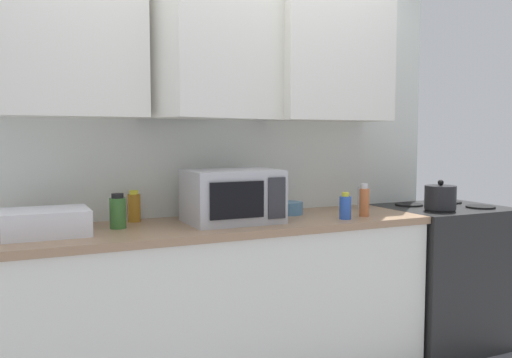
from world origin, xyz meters
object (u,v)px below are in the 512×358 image
object	(u,v)px
microwave	(232,196)
bottle_amber_vinegar	(134,207)
kettle	(440,197)
stove_range	(442,275)
bottle_blue_cleaner	(345,207)
bottle_clear_tall	(363,198)
bottle_green_oil	(118,212)
bowl_ceramic_small	(289,208)
dish_rack	(46,222)
bottle_spice_jar	(364,201)

from	to	relation	value
microwave	bottle_amber_vinegar	size ratio (longest dim) A/B	2.85
kettle	stove_range	bearing A→B (deg)	39.47
bottle_amber_vinegar	bottle_blue_cleaner	xyz separation A→B (m)	(1.08, -0.40, -0.01)
microwave	bottle_blue_cleaner	world-z (taller)	microwave
bottle_clear_tall	bottle_green_oil	distance (m)	1.52
bottle_amber_vinegar	bowl_ceramic_small	world-z (taller)	bottle_amber_vinegar
kettle	bowl_ceramic_small	bearing A→B (deg)	163.32
bottle_amber_vinegar	bottle_green_oil	bearing A→B (deg)	-124.12
bottle_amber_vinegar	bowl_ceramic_small	bearing A→B (deg)	-7.11
bottle_amber_vinegar	bottle_blue_cleaner	distance (m)	1.15
microwave	dish_rack	bearing A→B (deg)	179.02
kettle	bottle_blue_cleaner	xyz separation A→B (m)	(-0.71, -0.02, -0.02)
bottle_clear_tall	bottle_green_oil	bearing A→B (deg)	-177.80
bowl_ceramic_small	microwave	bearing A→B (deg)	-162.89
kettle	bottle_clear_tall	size ratio (longest dim) A/B	1.21
bottle_clear_tall	bowl_ceramic_small	distance (m)	0.53
bottle_blue_cleaner	bowl_ceramic_small	xyz separation A→B (m)	(-0.20, 0.29, -0.03)
bottle_amber_vinegar	microwave	bearing A→B (deg)	-26.64
stove_range	bottle_blue_cleaner	world-z (taller)	bottle_blue_cleaner
kettle	bottle_spice_jar	xyz separation A→B (m)	(-0.55, 0.02, 0.00)
bowl_ceramic_small	stove_range	bearing A→B (deg)	-6.94
dish_rack	bottle_blue_cleaner	world-z (taller)	bottle_blue_cleaner
kettle	bottle_amber_vinegar	bearing A→B (deg)	167.96
stove_range	bottle_amber_vinegar	bearing A→B (deg)	172.99
kettle	bottle_green_oil	xyz separation A→B (m)	(-1.90, 0.21, -0.00)
stove_range	microwave	world-z (taller)	microwave
microwave	bottle_spice_jar	distance (m)	0.77
bowl_ceramic_small	bottle_blue_cleaner	bearing A→B (deg)	-56.19
kettle	bottle_blue_cleaner	distance (m)	0.71
microwave	bottle_blue_cleaner	xyz separation A→B (m)	(0.61, -0.17, -0.07)
stove_range	bottle_green_oil	world-z (taller)	bottle_green_oil
dish_rack	microwave	bearing A→B (deg)	-0.98
bottle_blue_cleaner	bottle_green_oil	world-z (taller)	bottle_green_oil
bottle_green_oil	bottle_spice_jar	bearing A→B (deg)	-7.79
bottle_amber_vinegar	bottle_spice_jar	xyz separation A→B (m)	(1.23, -0.36, 0.01)
stove_range	dish_rack	xyz separation A→B (m)	(-2.41, 0.02, 0.51)
bottle_blue_cleaner	bowl_ceramic_small	size ratio (longest dim) A/B	0.90
bottle_spice_jar	bowl_ceramic_small	size ratio (longest dim) A/B	1.14
dish_rack	bottle_clear_tall	xyz separation A→B (m)	(1.86, 0.10, 0.01)
bottle_clear_tall	bottle_spice_jar	size ratio (longest dim) A/B	0.82
stove_range	bottle_blue_cleaner	size ratio (longest dim) A/B	6.15
kettle	microwave	distance (m)	1.32
bottle_amber_vinegar	bottle_spice_jar	size ratio (longest dim) A/B	0.90
bottle_amber_vinegar	bottle_clear_tall	bearing A→B (deg)	-4.70
stove_range	bottle_green_oil	size ratio (longest dim) A/B	5.24
stove_range	dish_rack	size ratio (longest dim) A/B	2.40
bottle_amber_vinegar	bottle_green_oil	xyz separation A→B (m)	(-0.12, -0.17, 0.00)
bottle_green_oil	kettle	bearing A→B (deg)	-6.19
dish_rack	bottle_spice_jar	distance (m)	1.69
bottle_amber_vinegar	bottle_blue_cleaner	bearing A→B (deg)	-20.46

